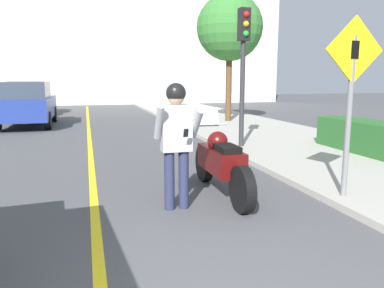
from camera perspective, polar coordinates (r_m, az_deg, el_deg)
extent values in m
cube|color=#ADA89E|center=(8.11, 26.95, -3.45)|extent=(4.40, 44.00, 0.10)
cube|color=yellow|center=(7.97, -15.08, -3.29)|extent=(0.12, 36.00, 0.01)
cube|color=beige|center=(27.94, -14.91, 15.65)|extent=(28.00, 1.20, 9.55)
cylinder|color=black|center=(5.05, 7.66, -6.89)|extent=(0.14, 0.64, 0.64)
cylinder|color=black|center=(6.57, 1.88, -2.91)|extent=(0.14, 0.64, 0.64)
cube|color=#510C0C|center=(5.74, 4.41, -2.42)|extent=(0.40, 1.15, 0.36)
sphere|color=#510C0C|center=(5.84, 3.92, 0.38)|extent=(0.32, 0.32, 0.32)
cube|color=black|center=(5.46, 5.38, -0.72)|extent=(0.28, 0.48, 0.10)
cylinder|color=silver|center=(6.20, 2.64, 3.00)|extent=(0.62, 0.03, 0.03)
cube|color=silver|center=(6.26, 2.44, 4.17)|extent=(0.36, 0.12, 0.31)
cylinder|color=#282D4C|center=(5.11, -3.46, -5.58)|extent=(0.14, 0.14, 0.81)
cylinder|color=#282D4C|center=(5.16, -1.28, -5.43)|extent=(0.14, 0.14, 0.81)
cube|color=#B7B7BC|center=(4.99, -2.43, 2.46)|extent=(0.40, 0.22, 0.62)
cylinder|color=#B7B7BC|center=(4.83, -5.05, 3.31)|extent=(0.09, 0.38, 0.49)
cylinder|color=#B7B7BC|center=(4.93, 0.72, 3.11)|extent=(0.09, 0.44, 0.44)
sphere|color=tan|center=(4.96, -2.46, 7.20)|extent=(0.22, 0.22, 0.22)
sphere|color=black|center=(4.96, -2.47, 7.78)|extent=(0.27, 0.27, 0.27)
cube|color=black|center=(4.74, -0.94, 1.70)|extent=(0.06, 0.05, 0.11)
cylinder|color=slate|center=(5.68, 22.75, 3.64)|extent=(0.08, 0.08, 2.25)
cube|color=yellow|center=(5.66, 23.52, 13.02)|extent=(0.91, 0.02, 0.91)
cube|color=black|center=(5.65, 23.61, 13.02)|extent=(0.12, 0.01, 0.24)
cylinder|color=#2D2D30|center=(9.40, 7.69, 9.76)|extent=(0.12, 0.12, 3.34)
cube|color=black|center=(9.47, 7.93, 17.57)|extent=(0.26, 0.22, 0.76)
sphere|color=red|center=(9.39, 8.27, 18.99)|extent=(0.14, 0.14, 0.14)
sphere|color=gold|center=(9.36, 8.24, 17.66)|extent=(0.14, 0.14, 0.14)
sphere|color=green|center=(9.33, 8.20, 16.32)|extent=(0.14, 0.14, 0.14)
cylinder|color=brown|center=(15.29, 5.61, 8.71)|extent=(0.24, 0.24, 2.77)
sphere|color=#387A33|center=(15.42, 5.75, 17.27)|extent=(2.60, 2.60, 2.60)
cylinder|color=black|center=(17.09, -25.88, 3.97)|extent=(0.22, 0.64, 0.64)
cylinder|color=black|center=(16.88, -20.33, 4.28)|extent=(0.22, 0.64, 0.64)
cylinder|color=black|center=(14.29, -21.11, 3.34)|extent=(0.22, 0.64, 0.64)
cube|color=navy|center=(15.65, -23.80, 5.07)|extent=(1.80, 4.20, 0.76)
cube|color=#38424C|center=(15.45, -24.06, 7.53)|extent=(1.58, 2.18, 0.60)
cylinder|color=black|center=(22.43, -25.19, 5.17)|extent=(0.22, 0.64, 0.64)
cylinder|color=black|center=(22.22, -20.97, 5.42)|extent=(0.22, 0.64, 0.64)
cylinder|color=black|center=(19.87, -26.38, 4.61)|extent=(0.22, 0.64, 0.64)
cylinder|color=black|center=(19.64, -21.62, 4.89)|extent=(0.22, 0.64, 0.64)
cube|color=white|center=(21.00, -23.60, 6.07)|extent=(1.80, 4.20, 0.76)
cube|color=#38424C|center=(20.81, -23.79, 7.91)|extent=(1.58, 2.18, 0.60)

